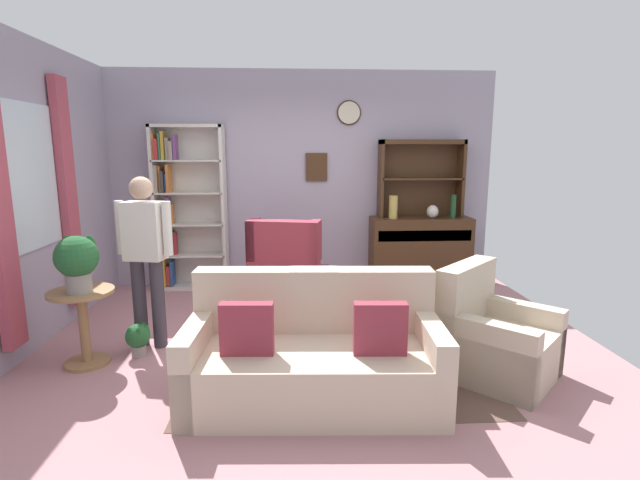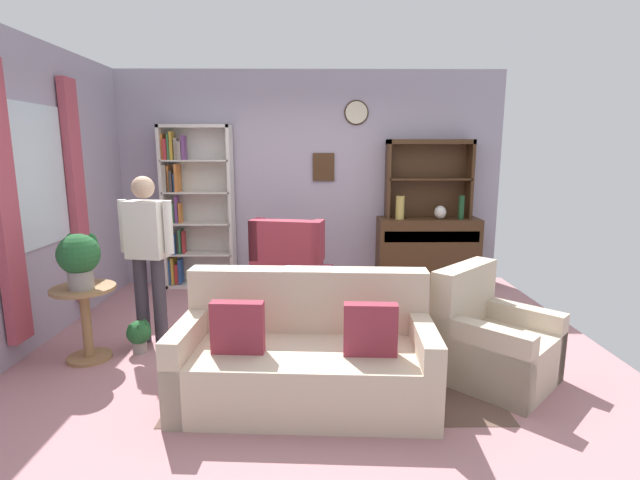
{
  "view_description": "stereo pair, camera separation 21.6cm",
  "coord_description": "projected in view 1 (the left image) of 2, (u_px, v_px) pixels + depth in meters",
  "views": [
    {
      "loc": [
        -0.16,
        -4.17,
        1.78
      ],
      "look_at": [
        0.1,
        0.2,
        0.95
      ],
      "focal_mm": 26.52,
      "sensor_mm": 36.0,
      "label": 1
    },
    {
      "loc": [
        0.06,
        -4.18,
        1.78
      ],
      "look_at": [
        0.1,
        0.2,
        0.95
      ],
      "focal_mm": 26.52,
      "sensor_mm": 36.0,
      "label": 2
    }
  ],
  "objects": [
    {
      "name": "armchair_floral",
      "position": [
        494.0,
        340.0,
        3.77
      ],
      "size": [
        1.08,
        1.08,
        0.88
      ],
      "color": "beige",
      "rests_on": "ground_plane"
    },
    {
      "name": "vase_round",
      "position": [
        433.0,
        212.0,
        6.1
      ],
      "size": [
        0.15,
        0.15,
        0.17
      ],
      "primitive_type": "ellipsoid",
      "color": "beige",
      "rests_on": "sideboard"
    },
    {
      "name": "sideboard_hutch",
      "position": [
        421.0,
        168.0,
        6.16
      ],
      "size": [
        1.1,
        0.26,
        1.0
      ],
      "color": "#422816",
      "rests_on": "sideboard"
    },
    {
      "name": "plant_stand",
      "position": [
        83.0,
        319.0,
        3.94
      ],
      "size": [
        0.52,
        0.52,
        0.65
      ],
      "color": "#997047",
      "rests_on": "ground_plane"
    },
    {
      "name": "bookshelf",
      "position": [
        184.0,
        207.0,
        6.05
      ],
      "size": [
        0.9,
        0.3,
        2.1
      ],
      "color": "silver",
      "rests_on": "ground_plane"
    },
    {
      "name": "bottle_wine",
      "position": [
        453.0,
        206.0,
        6.08
      ],
      "size": [
        0.07,
        0.07,
        0.3
      ],
      "primitive_type": "cylinder",
      "color": "#194223",
      "rests_on": "sideboard"
    },
    {
      "name": "wingback_chair",
      "position": [
        288.0,
        276.0,
        5.33
      ],
      "size": [
        0.94,
        0.95,
        1.05
      ],
      "color": "maroon",
      "rests_on": "ground_plane"
    },
    {
      "name": "book_stack",
      "position": [
        321.0,
        304.0,
        4.13
      ],
      "size": [
        0.15,
        0.16,
        0.08
      ],
      "color": "#284C8C",
      "rests_on": "coffee_table"
    },
    {
      "name": "ground_plane",
      "position": [
        311.0,
        344.0,
        4.44
      ],
      "size": [
        5.4,
        4.6,
        0.02
      ],
      "primitive_type": "cube",
      "color": "#B27A7F"
    },
    {
      "name": "coffee_table",
      "position": [
        312.0,
        315.0,
        4.17
      ],
      "size": [
        0.8,
        0.5,
        0.42
      ],
      "color": "#422816",
      "rests_on": "ground_plane"
    },
    {
      "name": "wall_back",
      "position": [
        304.0,
        179.0,
        6.26
      ],
      "size": [
        5.0,
        0.09,
        2.8
      ],
      "color": "#A399AD",
      "rests_on": "ground_plane"
    },
    {
      "name": "potted_plant_large",
      "position": [
        77.0,
        260.0,
        3.79
      ],
      "size": [
        0.34,
        0.34,
        0.47
      ],
      "color": "gray",
      "rests_on": "plant_stand"
    },
    {
      "name": "person_reading",
      "position": [
        145.0,
        250.0,
        4.22
      ],
      "size": [
        0.53,
        0.26,
        1.56
      ],
      "color": "#38333D",
      "rests_on": "ground_plane"
    },
    {
      "name": "vase_tall",
      "position": [
        393.0,
        207.0,
        6.04
      ],
      "size": [
        0.11,
        0.11,
        0.3
      ],
      "primitive_type": "cylinder",
      "color": "tan",
      "rests_on": "sideboard"
    },
    {
      "name": "potted_plant_small",
      "position": [
        138.0,
        337.0,
        4.13
      ],
      "size": [
        0.21,
        0.21,
        0.29
      ],
      "color": "gray",
      "rests_on": "ground_plane"
    },
    {
      "name": "area_rug",
      "position": [
        335.0,
        356.0,
        4.15
      ],
      "size": [
        2.4,
        2.17,
        0.01
      ],
      "primitive_type": "cube",
      "color": "brown",
      "rests_on": "ground_plane"
    },
    {
      "name": "wall_left",
      "position": [
        17.0,
        196.0,
        4.05
      ],
      "size": [
        0.16,
        4.2,
        2.8
      ],
      "color": "#A399AD",
      "rests_on": "ground_plane"
    },
    {
      "name": "sideboard",
      "position": [
        420.0,
        248.0,
        6.25
      ],
      "size": [
        1.3,
        0.45,
        0.92
      ],
      "color": "#422816",
      "rests_on": "ground_plane"
    },
    {
      "name": "couch_floral",
      "position": [
        314.0,
        357.0,
        3.41
      ],
      "size": [
        1.84,
        0.95,
        0.9
      ],
      "color": "beige",
      "rests_on": "ground_plane"
    }
  ]
}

